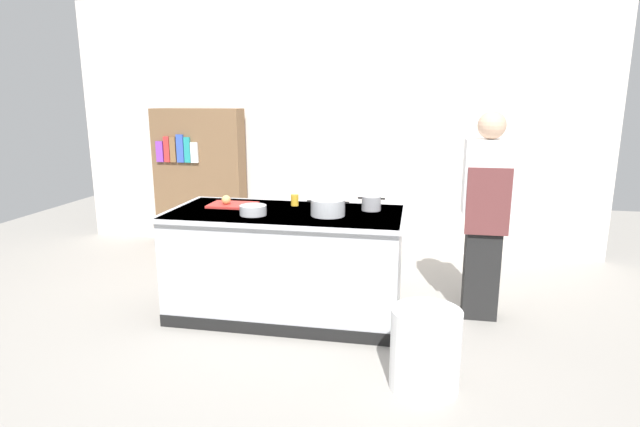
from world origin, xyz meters
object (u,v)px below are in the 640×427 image
(sauce_pan, at_px, (371,203))
(juice_cup, at_px, (295,200))
(stock_pot, at_px, (328,207))
(trash_bin, at_px, (425,349))
(bookshelf, at_px, (200,179))
(person_chef, at_px, (486,212))
(onion, at_px, (226,200))
(mixing_bowl, at_px, (253,210))

(sauce_pan, bearing_deg, juice_cup, 174.61)
(stock_pot, distance_m, trash_bin, 1.38)
(juice_cup, distance_m, bookshelf, 2.21)
(sauce_pan, height_order, trash_bin, sauce_pan)
(sauce_pan, height_order, person_chef, person_chef)
(onion, bearing_deg, person_chef, 3.63)
(juice_cup, distance_m, trash_bin, 1.80)
(stock_pot, bearing_deg, trash_bin, -48.59)
(onion, height_order, juice_cup, same)
(sauce_pan, height_order, bookshelf, bookshelf)
(stock_pot, bearing_deg, sauce_pan, 38.80)
(mixing_bowl, relative_size, person_chef, 0.13)
(mixing_bowl, height_order, juice_cup, juice_cup)
(trash_bin, xyz_separation_m, person_chef, (0.47, 1.20, 0.65))
(trash_bin, height_order, person_chef, person_chef)
(stock_pot, distance_m, person_chef, 1.29)
(person_chef, bearing_deg, mixing_bowl, 101.88)
(sauce_pan, distance_m, juice_cup, 0.68)
(trash_bin, bearing_deg, onion, 148.12)
(bookshelf, bearing_deg, sauce_pan, -35.64)
(onion, relative_size, mixing_bowl, 0.37)
(sauce_pan, bearing_deg, mixing_bowl, -158.96)
(stock_pot, relative_size, sauce_pan, 1.50)
(trash_bin, distance_m, person_chef, 1.44)
(juice_cup, xyz_separation_m, bookshelf, (-1.57, 1.55, -0.10))
(person_chef, bearing_deg, sauce_pan, 92.72)
(stock_pot, bearing_deg, bookshelf, 135.80)
(bookshelf, bearing_deg, juice_cup, -44.53)
(sauce_pan, relative_size, bookshelf, 0.13)
(mixing_bowl, bearing_deg, trash_bin, -30.02)
(person_chef, height_order, bookshelf, person_chef)
(stock_pot, bearing_deg, person_chef, 14.01)
(sauce_pan, distance_m, trash_bin, 1.42)
(person_chef, relative_size, bookshelf, 1.01)
(onion, relative_size, person_chef, 0.05)
(mixing_bowl, bearing_deg, juice_cup, 59.68)
(stock_pot, bearing_deg, mixing_bowl, -171.10)
(onion, height_order, trash_bin, onion)
(onion, distance_m, stock_pot, 0.94)
(onion, distance_m, person_chef, 2.18)
(juice_cup, relative_size, trash_bin, 0.19)
(onion, xyz_separation_m, mixing_bowl, (0.33, -0.27, -0.02))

